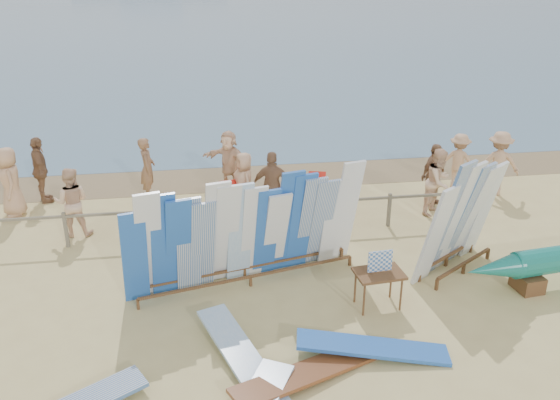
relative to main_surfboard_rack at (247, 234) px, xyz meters
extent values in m
plane|color=#D4C17A|center=(-0.14, -0.77, -1.15)|extent=(160.00, 160.00, 0.00)
cube|color=olive|center=(-0.14, 6.43, -1.15)|extent=(40.00, 2.60, 0.01)
cube|color=#7A715C|center=(-0.14, 2.23, -0.35)|extent=(12.00, 0.06, 0.06)
cube|color=#7A715C|center=(-4.14, 2.23, -0.70)|extent=(0.08, 0.08, 0.90)
cube|color=#7A715C|center=(-2.14, 2.23, -0.70)|extent=(0.08, 0.08, 0.90)
cube|color=#7A715C|center=(-0.14, 2.23, -0.70)|extent=(0.08, 0.08, 0.90)
cube|color=#7A715C|center=(1.86, 2.23, -0.70)|extent=(0.08, 0.08, 0.90)
cube|color=#7A715C|center=(3.86, 2.23, -0.70)|extent=(0.08, 0.08, 0.90)
cube|color=#7A715C|center=(5.86, 2.23, -0.70)|extent=(0.08, 0.08, 0.90)
cube|color=brown|center=(0.04, -0.20, -0.92)|extent=(4.64, 1.16, 0.05)
cube|color=brown|center=(-0.05, 0.19, -0.92)|extent=(4.64, 1.16, 0.05)
cube|color=blue|center=(-2.26, -0.54, -0.09)|extent=(0.60, 0.58, 2.11)
cube|color=white|center=(-1.98, -0.47, 0.11)|extent=(0.65, 0.80, 2.50)
cube|color=blue|center=(-1.69, -0.40, 0.07)|extent=(0.63, 0.72, 2.42)
cube|color=blue|center=(-1.41, -0.34, 0.00)|extent=(0.67, 0.86, 2.29)
cube|color=silver|center=(-1.20, -0.29, -0.02)|extent=(0.61, 0.64, 2.25)
cube|color=silver|center=(-0.92, -0.22, -0.08)|extent=(0.64, 0.74, 2.13)
cube|color=white|center=(-0.64, -0.15, 0.12)|extent=(0.67, 0.87, 2.53)
cube|color=white|center=(-0.43, -0.10, 0.07)|extent=(0.67, 0.88, 2.43)
cube|color=#8FB9E6|center=(-0.14, -0.03, 0.05)|extent=(0.62, 0.67, 2.38)
cube|color=white|center=(0.14, 0.03, 0.00)|extent=(0.63, 0.71, 2.28)
cube|color=blue|center=(0.42, 0.10, -0.05)|extent=(0.63, 0.71, 2.18)
cube|color=white|center=(0.63, 0.15, -0.12)|extent=(0.65, 0.81, 2.06)
cube|color=blue|center=(0.91, 0.22, 0.11)|extent=(0.64, 0.76, 2.51)
cube|color=blue|center=(1.20, 0.29, 0.06)|extent=(0.64, 0.75, 2.42)
cube|color=silver|center=(1.40, 0.34, 0.01)|extent=(0.65, 0.81, 2.30)
cube|color=silver|center=(1.69, 0.40, -0.04)|extent=(0.65, 0.80, 2.21)
cube|color=white|center=(1.97, 0.47, -0.07)|extent=(0.61, 0.61, 2.15)
cube|color=white|center=(2.25, 0.54, 0.13)|extent=(0.65, 0.80, 2.55)
cube|color=brown|center=(4.76, -0.36, -0.89)|extent=(1.72, 1.17, 0.06)
cube|color=brown|center=(4.51, 0.01, -0.89)|extent=(1.72, 1.17, 0.06)
cube|color=white|center=(3.84, -0.70, 0.02)|extent=(0.80, 0.81, 2.33)
cube|color=silver|center=(4.17, -0.48, 0.24)|extent=(0.88, 0.94, 2.78)
cube|color=white|center=(4.49, -0.27, 0.19)|extent=(0.89, 0.96, 2.66)
cube|color=silver|center=(4.81, -0.05, 0.13)|extent=(0.90, 0.97, 2.55)
cube|color=white|center=(5.07, 0.12, 0.07)|extent=(0.91, 0.98, 2.44)
cube|color=white|center=(5.39, 0.33, 0.04)|extent=(0.80, 0.82, 2.38)
cube|color=brown|center=(5.80, -1.18, -0.97)|extent=(0.56, 0.65, 0.36)
cone|color=#167E72|center=(4.91, -1.28, -0.51)|extent=(1.25, 0.69, 0.55)
cube|color=brown|center=(2.49, -1.32, -0.39)|extent=(1.00, 0.75, 0.06)
cube|color=white|center=(2.49, -1.32, -0.11)|extent=(0.50, 0.08, 0.44)
cube|color=blue|center=(1.95, -2.83, -1.15)|extent=(2.75, 1.06, 0.34)
cube|color=brown|center=(0.65, -3.28, -1.15)|extent=(2.68, 1.64, 0.24)
cube|color=#8FB9E6|center=(-0.39, -2.67, -1.15)|extent=(1.45, 2.72, 0.34)
cube|color=red|center=(-0.49, 3.03, -0.81)|extent=(0.75, 0.73, 0.05)
cube|color=red|center=(-0.36, 3.25, -0.53)|extent=(0.57, 0.43, 0.57)
cube|color=red|center=(-0.05, 3.37, -0.80)|extent=(0.69, 0.65, 0.05)
cube|color=red|center=(-0.10, 3.63, -0.50)|extent=(0.62, 0.30, 0.59)
cube|color=red|center=(2.16, 3.21, -0.58)|extent=(0.64, 0.86, 0.57)
cube|color=red|center=(2.23, 3.52, -0.22)|extent=(0.49, 0.28, 0.36)
imported|color=tan|center=(6.72, 4.55, -0.32)|extent=(1.13, 0.97, 1.66)
imported|color=beige|center=(-4.06, 2.90, -0.26)|extent=(0.88, 0.46, 1.77)
imported|color=#8C6042|center=(-5.28, 5.17, -0.20)|extent=(0.79, 1.21, 1.90)
imported|color=#8C6042|center=(-2.35, 5.03, -0.25)|extent=(0.38, 0.66, 1.79)
imported|color=beige|center=(5.39, 2.83, -0.24)|extent=(0.95, 0.90, 1.82)
imported|color=beige|center=(-0.02, 5.49, -0.27)|extent=(1.62, 1.40, 1.76)
imported|color=#8C6042|center=(0.96, 3.07, -0.21)|extent=(1.17, 0.69, 1.88)
imported|color=tan|center=(0.26, 3.62, -0.29)|extent=(0.61, 0.91, 1.71)
imported|color=tan|center=(-5.87, 4.39, -0.20)|extent=(0.72, 1.02, 1.89)
imported|color=tan|center=(7.60, 3.87, -0.20)|extent=(1.31, 0.85, 1.89)
imported|color=#8C6042|center=(5.48, 3.45, -0.27)|extent=(1.10, 0.96, 1.75)
camera|label=1|loc=(-0.91, -11.07, 5.55)|focal=38.00mm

